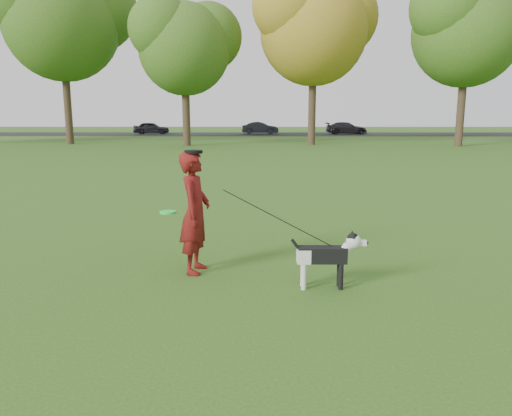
{
  "coord_description": "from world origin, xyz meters",
  "views": [
    {
      "loc": [
        0.61,
        -6.32,
        2.28
      ],
      "look_at": [
        0.56,
        0.35,
        0.95
      ],
      "focal_mm": 35.0,
      "sensor_mm": 36.0,
      "label": 1
    }
  ],
  "objects_px": {
    "car_left": "(151,128)",
    "dog": "(328,253)",
    "man": "(195,213)",
    "car_right": "(346,128)",
    "car_mid": "(260,128)"
  },
  "relations": [
    {
      "from": "car_left",
      "to": "dog",
      "type": "bearing_deg",
      "value": -167.6
    },
    {
      "from": "man",
      "to": "car_left",
      "type": "height_order",
      "value": "man"
    },
    {
      "from": "dog",
      "to": "car_right",
      "type": "bearing_deg",
      "value": 79.99
    },
    {
      "from": "dog",
      "to": "man",
      "type": "bearing_deg",
      "value": 160.18
    },
    {
      "from": "man",
      "to": "dog",
      "type": "xyz_separation_m",
      "value": [
        1.78,
        -0.64,
        -0.4
      ]
    },
    {
      "from": "car_left",
      "to": "car_right",
      "type": "relative_size",
      "value": 0.86
    },
    {
      "from": "car_left",
      "to": "car_right",
      "type": "xyz_separation_m",
      "value": [
        17.92,
        0.0,
        -0.0
      ]
    },
    {
      "from": "man",
      "to": "car_right",
      "type": "bearing_deg",
      "value": -5.72
    },
    {
      "from": "man",
      "to": "car_right",
      "type": "distance_m",
      "value": 40.51
    },
    {
      "from": "car_left",
      "to": "car_mid",
      "type": "xyz_separation_m",
      "value": [
        10.02,
        0.0,
        0.0
      ]
    },
    {
      "from": "car_left",
      "to": "car_right",
      "type": "distance_m",
      "value": 17.92
    },
    {
      "from": "car_left",
      "to": "car_mid",
      "type": "distance_m",
      "value": 10.02
    },
    {
      "from": "car_mid",
      "to": "dog",
      "type": "bearing_deg",
      "value": -177.5
    },
    {
      "from": "man",
      "to": "dog",
      "type": "relative_size",
      "value": 1.73
    },
    {
      "from": "dog",
      "to": "car_mid",
      "type": "height_order",
      "value": "car_mid"
    }
  ]
}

